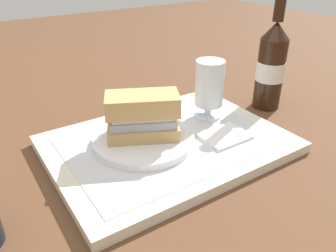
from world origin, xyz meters
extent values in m
plane|color=brown|center=(0.00, 0.00, 0.00)|extent=(3.00, 3.00, 0.00)
cube|color=beige|center=(0.00, 0.00, 0.01)|extent=(0.44, 0.32, 0.02)
cube|color=silver|center=(0.00, 0.00, 0.02)|extent=(0.38, 0.27, 0.00)
cylinder|color=white|center=(-0.04, 0.01, 0.03)|extent=(0.19, 0.19, 0.01)
cube|color=tan|center=(-0.04, 0.01, 0.05)|extent=(0.14, 0.11, 0.02)
cube|color=#9EA3A8|center=(-0.04, 0.01, 0.07)|extent=(0.13, 0.10, 0.02)
cube|color=silver|center=(-0.04, 0.01, 0.08)|extent=(0.12, 0.09, 0.01)
sphere|color=#47932D|center=(0.00, -0.01, 0.09)|extent=(0.04, 0.04, 0.04)
cube|color=tan|center=(-0.04, 0.01, 0.10)|extent=(0.14, 0.11, 0.04)
cylinder|color=silver|center=(0.12, 0.03, 0.02)|extent=(0.06, 0.06, 0.01)
cylinder|color=silver|center=(0.12, 0.03, 0.04)|extent=(0.01, 0.01, 0.02)
cylinder|color=silver|center=(0.12, 0.03, 0.10)|extent=(0.06, 0.06, 0.09)
cylinder|color=gold|center=(0.12, 0.03, 0.08)|extent=(0.06, 0.06, 0.05)
cylinder|color=white|center=(0.12, 0.03, 0.11)|extent=(0.05, 0.05, 0.01)
cube|color=white|center=(0.10, -0.05, 0.02)|extent=(0.09, 0.07, 0.01)
cylinder|color=black|center=(0.31, 0.03, 0.08)|extent=(0.06, 0.06, 0.17)
cylinder|color=silver|center=(0.31, 0.03, 0.09)|extent=(0.07, 0.07, 0.05)
cone|color=black|center=(0.31, 0.03, 0.18)|extent=(0.06, 0.06, 0.04)
cylinder|color=black|center=(0.31, 0.03, 0.23)|extent=(0.02, 0.02, 0.05)
camera|label=1|loc=(-0.30, -0.46, 0.35)|focal=36.00mm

